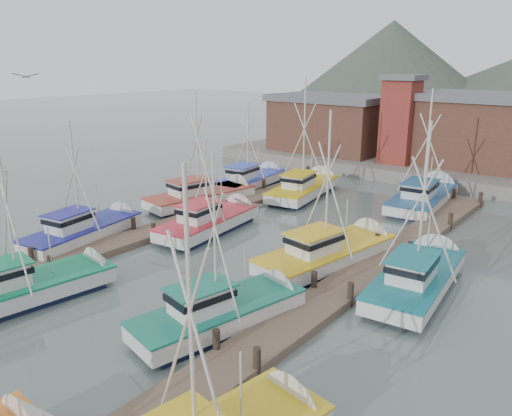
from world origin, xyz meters
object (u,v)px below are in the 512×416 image
Objects in this scene: boat_12 at (306,187)px; lookout_tower at (400,119)px; boat_8 at (213,220)px; boat_4 at (34,287)px.

lookout_tower is at bearing 68.39° from boat_12.
lookout_tower is at bearing 77.53° from boat_8.
boat_4 is (-2.18, -36.88, -4.87)m from lookout_tower.
boat_8 is 11.55m from boat_12.
boat_4 reaches higher than boat_8.
boat_12 reaches higher than boat_8.
boat_8 is at bearing 99.29° from boat_4.
lookout_tower is 24.62m from boat_8.
boat_8 is (-2.55, -24.00, -4.88)m from lookout_tower.
boat_4 is at bearing -93.39° from lookout_tower.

